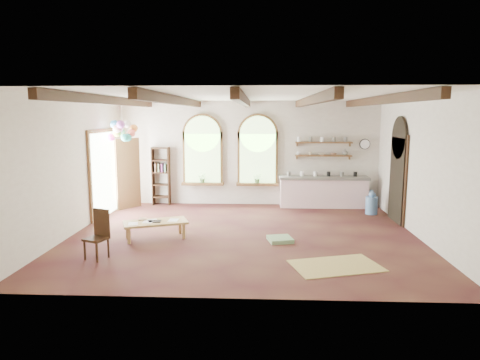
# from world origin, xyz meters

# --- Properties ---
(floor) EXTENTS (8.00, 8.00, 0.00)m
(floor) POSITION_xyz_m (0.00, 0.00, 0.00)
(floor) COLOR #553123
(floor) RESTS_ON ground
(ceiling_beams) EXTENTS (6.20, 6.80, 0.18)m
(ceiling_beams) POSITION_xyz_m (0.00, 0.00, 3.10)
(ceiling_beams) COLOR #351C11
(ceiling_beams) RESTS_ON ceiling
(window_left) EXTENTS (1.30, 0.28, 2.20)m
(window_left) POSITION_xyz_m (-1.40, 3.43, 1.63)
(window_left) COLOR brown
(window_left) RESTS_ON floor
(window_right) EXTENTS (1.30, 0.28, 2.20)m
(window_right) POSITION_xyz_m (0.30, 3.43, 1.63)
(window_right) COLOR brown
(window_right) RESTS_ON floor
(left_doorway) EXTENTS (0.10, 1.90, 2.50)m
(left_doorway) POSITION_xyz_m (-3.95, 1.80, 1.15)
(left_doorway) COLOR brown
(left_doorway) RESTS_ON floor
(right_doorway) EXTENTS (0.10, 1.30, 2.40)m
(right_doorway) POSITION_xyz_m (3.95, 1.50, 1.10)
(right_doorway) COLOR black
(right_doorway) RESTS_ON floor
(kitchen_counter) EXTENTS (2.68, 0.62, 0.94)m
(kitchen_counter) POSITION_xyz_m (2.30, 3.20, 0.48)
(kitchen_counter) COLOR white
(kitchen_counter) RESTS_ON floor
(wall_shelf_lower) EXTENTS (1.70, 0.24, 0.04)m
(wall_shelf_lower) POSITION_xyz_m (2.30, 3.38, 1.55)
(wall_shelf_lower) COLOR brown
(wall_shelf_lower) RESTS_ON wall_back
(wall_shelf_upper) EXTENTS (1.70, 0.24, 0.04)m
(wall_shelf_upper) POSITION_xyz_m (2.30, 3.38, 1.95)
(wall_shelf_upper) COLOR brown
(wall_shelf_upper) RESTS_ON wall_back
(wall_clock) EXTENTS (0.32, 0.04, 0.32)m
(wall_clock) POSITION_xyz_m (3.55, 3.45, 1.90)
(wall_clock) COLOR black
(wall_clock) RESTS_ON wall_back
(bookshelf) EXTENTS (0.53, 0.32, 1.80)m
(bookshelf) POSITION_xyz_m (-2.70, 3.32, 0.90)
(bookshelf) COLOR #351C11
(bookshelf) RESTS_ON floor
(coffee_table) EXTENTS (1.54, 1.11, 0.40)m
(coffee_table) POSITION_xyz_m (-1.98, -0.38, 0.35)
(coffee_table) COLOR #AA874E
(coffee_table) RESTS_ON floor
(side_chair) EXTENTS (0.50, 0.50, 0.96)m
(side_chair) POSITION_xyz_m (-2.79, -1.78, 0.28)
(side_chair) COLOR #351C11
(side_chair) RESTS_ON floor
(floor_mat) EXTENTS (1.81, 1.40, 0.02)m
(floor_mat) POSITION_xyz_m (1.80, -2.00, 0.01)
(floor_mat) COLOR tan
(floor_mat) RESTS_ON floor
(floor_cushion) EXTENTS (0.61, 0.61, 0.09)m
(floor_cushion) POSITION_xyz_m (0.83, -0.46, 0.04)
(floor_cushion) COLOR #6A8D61
(floor_cushion) RESTS_ON floor
(water_jug_a) EXTENTS (0.28, 0.28, 0.54)m
(water_jug_a) POSITION_xyz_m (3.75, 3.20, 0.23)
(water_jug_a) COLOR #5B8AC3
(water_jug_a) RESTS_ON floor
(water_jug_b) EXTENTS (0.33, 0.33, 0.65)m
(water_jug_b) POSITION_xyz_m (3.53, 2.30, 0.28)
(water_jug_b) COLOR #5B8AC3
(water_jug_b) RESTS_ON floor
(balloon_cluster) EXTENTS (0.79, 0.82, 1.14)m
(balloon_cluster) POSITION_xyz_m (-3.40, 1.93, 2.34)
(balloon_cluster) COLOR white
(balloon_cluster) RESTS_ON floor
(table_book) EXTENTS (0.21, 0.27, 0.02)m
(table_book) POSITION_xyz_m (-2.41, -0.23, 0.41)
(table_book) COLOR olive
(table_book) RESTS_ON coffee_table
(tablet) EXTENTS (0.20, 0.27, 0.01)m
(tablet) POSITION_xyz_m (-1.94, -0.40, 0.41)
(tablet) COLOR black
(tablet) RESTS_ON coffee_table
(potted_plant_left) EXTENTS (0.27, 0.23, 0.30)m
(potted_plant_left) POSITION_xyz_m (-1.40, 3.32, 0.85)
(potted_plant_left) COLOR #598C4C
(potted_plant_left) RESTS_ON window_left
(potted_plant_right) EXTENTS (0.27, 0.23, 0.30)m
(potted_plant_right) POSITION_xyz_m (0.30, 3.32, 0.85)
(potted_plant_right) COLOR #598C4C
(potted_plant_right) RESTS_ON window_right
(shelf_cup_a) EXTENTS (0.12, 0.10, 0.10)m
(shelf_cup_a) POSITION_xyz_m (1.55, 3.38, 1.62)
(shelf_cup_a) COLOR white
(shelf_cup_a) RESTS_ON wall_shelf_lower
(shelf_cup_b) EXTENTS (0.10, 0.10, 0.09)m
(shelf_cup_b) POSITION_xyz_m (1.90, 3.38, 1.62)
(shelf_cup_b) COLOR beige
(shelf_cup_b) RESTS_ON wall_shelf_lower
(shelf_bowl_a) EXTENTS (0.22, 0.22, 0.05)m
(shelf_bowl_a) POSITION_xyz_m (2.25, 3.38, 1.60)
(shelf_bowl_a) COLOR beige
(shelf_bowl_a) RESTS_ON wall_shelf_lower
(shelf_bowl_b) EXTENTS (0.20, 0.20, 0.06)m
(shelf_bowl_b) POSITION_xyz_m (2.60, 3.38, 1.60)
(shelf_bowl_b) COLOR #8C664C
(shelf_bowl_b) RESTS_ON wall_shelf_lower
(shelf_vase) EXTENTS (0.18, 0.18, 0.19)m
(shelf_vase) POSITION_xyz_m (2.95, 3.38, 1.67)
(shelf_vase) COLOR slate
(shelf_vase) RESTS_ON wall_shelf_lower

